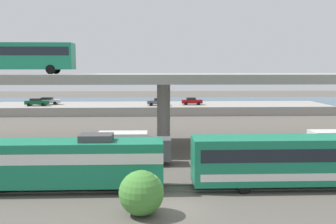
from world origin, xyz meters
The scene contains 15 objects.
ground_plane centered at (0.00, 0.00, 0.00)m, with size 260.00×260.00×0.00m, color #565149.
rail_strip_near centered at (0.00, 3.29, 0.06)m, with size 110.00×0.12×0.12m, color #59544C.
rail_strip_far centered at (0.00, 4.71, 0.06)m, with size 110.00×0.12×0.12m, color #59544C.
train_locomotive centered at (-8.65, 4.00, 2.19)m, with size 15.83×3.04×4.18m.
train_coach_lead centered at (12.03, 4.00, 2.17)m, with size 20.64×3.04×3.86m.
highway_overpass centered at (0.00, 20.00, 7.67)m, with size 96.00×11.86×8.34m.
transit_bus_on_overpass centered at (-16.01, 19.78, 10.40)m, with size 12.00×2.68×3.40m.
service_truck_east centered at (-3.18, 11.69, 1.64)m, with size 6.80×2.46×3.04m.
pier_parking_lot centered at (0.00, 55.00, 0.84)m, with size 68.01×13.49×1.68m, color gray.
parked_car_0 centered at (-22.28, 55.06, 2.46)m, with size 4.62×1.82×1.50m.
parked_car_1 centered at (-23.79, 52.28, 2.45)m, with size 4.34×1.84×1.50m.
parked_car_2 centered at (-0.20, 51.98, 2.45)m, with size 4.11×1.93×1.50m.
parked_car_3 centered at (6.57, 53.33, 2.45)m, with size 4.07×1.90×1.50m.
harbor_water centered at (0.00, 78.00, 0.00)m, with size 140.00×36.00×0.01m, color #2D5170.
shrub_right centered at (-1.96, -1.15, 1.39)m, with size 2.78×2.78×2.78m, color #448636.
Camera 1 is at (-1.25, -24.40, 8.98)m, focal length 41.85 mm.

